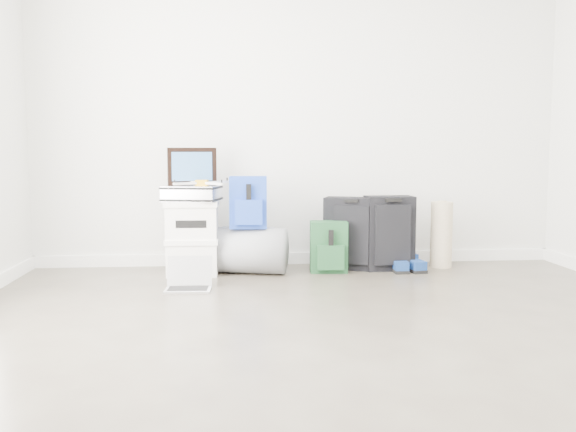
{
  "coord_description": "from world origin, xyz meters",
  "views": [
    {
      "loc": [
        -0.57,
        -2.72,
        0.97
      ],
      "look_at": [
        -0.15,
        1.9,
        0.48
      ],
      "focal_mm": 38.0,
      "sensor_mm": 36.0,
      "label": 1
    }
  ],
  "objects": [
    {
      "name": "ground",
      "position": [
        0.0,
        0.0,
        0.0
      ],
      "size": [
        5.0,
        5.0,
        0.0
      ],
      "primitive_type": "plane",
      "color": "#3C342C",
      "rests_on": "ground"
    },
    {
      "name": "boxes_stack",
      "position": [
        -0.89,
        2.1,
        0.3
      ],
      "size": [
        0.42,
        0.34,
        0.59
      ],
      "rotation": [
        0.0,
        0.0,
        -0.03
      ],
      "color": "white",
      "rests_on": "ground"
    },
    {
      "name": "briefcase",
      "position": [
        -0.89,
        2.1,
        0.65
      ],
      "size": [
        0.47,
        0.39,
        0.12
      ],
      "primitive_type": "cube",
      "rotation": [
        0.0,
        0.0,
        -0.24
      ],
      "color": "#B2B2B7",
      "rests_on": "boxes_stack"
    },
    {
      "name": "painting",
      "position": [
        -0.89,
        2.2,
        0.86
      ],
      "size": [
        0.38,
        0.15,
        0.3
      ],
      "rotation": [
        0.0,
        0.0,
        0.33
      ],
      "color": "black",
      "rests_on": "briefcase"
    },
    {
      "name": "drone",
      "position": [
        -0.81,
        2.08,
        0.73
      ],
      "size": [
        0.42,
        0.42,
        0.05
      ],
      "rotation": [
        0.0,
        0.0,
        -0.11
      ],
      "color": "gold",
      "rests_on": "briefcase"
    },
    {
      "name": "duffel_bag",
      "position": [
        -0.45,
        2.12,
        0.18
      ],
      "size": [
        0.67,
        0.51,
        0.37
      ],
      "primitive_type": "cylinder",
      "rotation": [
        0.0,
        1.57,
        -0.26
      ],
      "color": "gray",
      "rests_on": "ground"
    },
    {
      "name": "blue_backpack",
      "position": [
        -0.45,
        2.09,
        0.57
      ],
      "size": [
        0.3,
        0.23,
        0.41
      ],
      "rotation": [
        0.0,
        0.0,
        -0.05
      ],
      "color": "#1A48AD",
      "rests_on": "duffel_bag"
    },
    {
      "name": "large_suitcase",
      "position": [
        0.39,
        2.23,
        0.3
      ],
      "size": [
        0.44,
        0.36,
        0.6
      ],
      "rotation": [
        0.0,
        0.0,
        -0.37
      ],
      "color": "black",
      "rests_on": "ground"
    },
    {
      "name": "green_backpack",
      "position": [
        0.2,
        2.09,
        0.2
      ],
      "size": [
        0.31,
        0.23,
        0.41
      ],
      "rotation": [
        0.0,
        0.0,
        -0.07
      ],
      "color": "#143923",
      "rests_on": "ground"
    },
    {
      "name": "carry_on",
      "position": [
        0.71,
        2.15,
        0.31
      ],
      "size": [
        0.4,
        0.27,
        0.61
      ],
      "rotation": [
        0.0,
        0.0,
        0.04
      ],
      "color": "black",
      "rests_on": "ground"
    },
    {
      "name": "shoes",
      "position": [
        0.84,
        2.08,
        0.05
      ],
      "size": [
        0.26,
        0.3,
        0.1
      ],
      "rotation": [
        0.0,
        0.0,
        0.07
      ],
      "color": "black",
      "rests_on": "ground"
    },
    {
      "name": "rolled_rug",
      "position": [
        1.18,
        2.22,
        0.28
      ],
      "size": [
        0.18,
        0.18,
        0.55
      ],
      "primitive_type": "cylinder",
      "color": "tan",
      "rests_on": "ground"
    },
    {
      "name": "laptop",
      "position": [
        -0.89,
        1.57,
        0.05
      ],
      "size": [
        0.33,
        0.24,
        0.23
      ],
      "rotation": [
        0.0,
        0.0,
        -0.05
      ],
      "color": "silver",
      "rests_on": "ground"
    }
  ]
}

